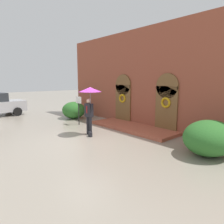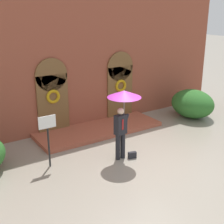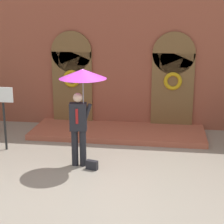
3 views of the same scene
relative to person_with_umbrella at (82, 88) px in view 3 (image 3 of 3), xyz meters
name	(u,v)px [view 3 (image 3 of 3)]	position (x,y,z in m)	size (l,w,h in m)	color
ground_plane	(100,177)	(0.53, -0.60, -1.91)	(80.00, 80.00, 0.00)	gray
building_facade	(123,43)	(0.53, 3.56, 0.77)	(14.00, 2.30, 5.60)	brown
person_with_umbrella	(82,88)	(0.00, 0.00, 0.00)	(1.10, 1.10, 2.36)	black
handbag	(92,165)	(0.26, -0.20, -1.80)	(0.28, 0.12, 0.22)	black
sign_post	(4,108)	(-2.30, 0.78, -0.75)	(0.56, 0.06, 1.72)	black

